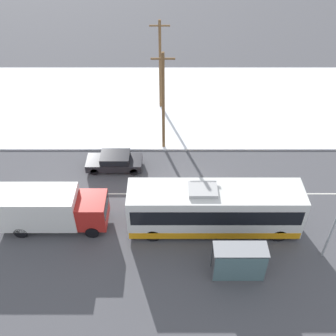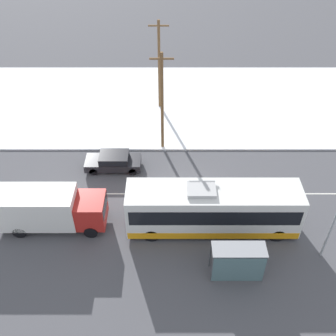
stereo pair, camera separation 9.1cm
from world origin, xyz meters
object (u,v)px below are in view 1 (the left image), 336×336
(box_truck, at_px, (48,208))
(city_bus, at_px, (214,209))
(utility_pole_roadside, at_px, (163,102))
(sedan_car, at_px, (114,161))
(bus_shelter, at_px, (240,260))
(pedestrian_at_stop, at_px, (226,252))
(utility_pole_snowlot, at_px, (159,65))

(box_truck, bearing_deg, city_bus, -0.89)
(utility_pole_roadside, bearing_deg, box_truck, -130.25)
(city_bus, distance_m, box_truck, 10.88)
(sedan_car, distance_m, bus_shelter, 13.30)
(box_truck, xyz_separation_m, bus_shelter, (12.03, -4.21, 0.03))
(box_truck, bearing_deg, bus_shelter, -19.29)
(city_bus, bearing_deg, sedan_car, 139.34)
(pedestrian_at_stop, bearing_deg, city_bus, 101.24)
(sedan_car, height_order, utility_pole_roadside, utility_pole_roadside)
(pedestrian_at_stop, height_order, utility_pole_snowlot, utility_pole_snowlot)
(pedestrian_at_stop, relative_size, utility_pole_snowlot, 0.18)
(city_bus, xyz_separation_m, box_truck, (-10.88, 0.17, -0.12))
(city_bus, bearing_deg, box_truck, 179.11)
(box_truck, bearing_deg, sedan_car, 59.09)
(sedan_car, bearing_deg, box_truck, 59.09)
(sedan_car, distance_m, utility_pole_snowlot, 10.65)
(city_bus, height_order, bus_shelter, city_bus)
(pedestrian_at_stop, distance_m, utility_pole_roadside, 12.99)
(bus_shelter, xyz_separation_m, utility_pole_roadside, (-4.54, 13.05, 2.79))
(sedan_car, height_order, utility_pole_snowlot, utility_pole_snowlot)
(utility_pole_snowlot, bearing_deg, utility_pole_roadside, -87.01)
(utility_pole_roadside, bearing_deg, bus_shelter, -70.79)
(sedan_car, xyz_separation_m, utility_pole_roadside, (3.85, 2.78, 3.71))
(city_bus, relative_size, bus_shelter, 3.58)
(city_bus, relative_size, utility_pole_roadside, 1.31)
(city_bus, bearing_deg, bus_shelter, -74.16)
(sedan_car, height_order, bus_shelter, bus_shelter)
(pedestrian_at_stop, xyz_separation_m, utility_pole_roadside, (-3.97, 11.86, 3.52))
(box_truck, relative_size, bus_shelter, 2.31)
(utility_pole_roadside, xyz_separation_m, utility_pole_snowlot, (-0.34, 6.57, -0.01))
(box_truck, xyz_separation_m, utility_pole_snowlot, (7.14, 15.41, 2.82))
(bus_shelter, distance_m, utility_pole_snowlot, 20.41)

